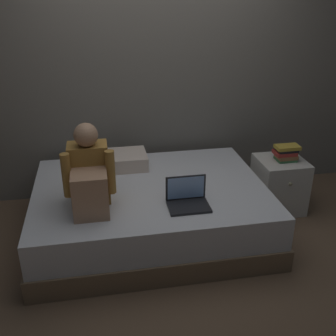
{
  "coord_description": "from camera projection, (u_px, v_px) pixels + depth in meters",
  "views": [
    {
      "loc": [
        -0.6,
        -2.75,
        2.05
      ],
      "look_at": [
        -0.08,
        0.1,
        0.72
      ],
      "focal_mm": 43.07,
      "sensor_mm": 36.0,
      "label": 1
    }
  ],
  "objects": [
    {
      "name": "pillow",
      "position": [
        117.0,
        161.0,
        3.78
      ],
      "size": [
        0.56,
        0.36,
        0.13
      ],
      "primitive_type": "cube",
      "color": "beige",
      "rests_on": "bed"
    },
    {
      "name": "nightstand",
      "position": [
        279.0,
        184.0,
        3.94
      ],
      "size": [
        0.44,
        0.46,
        0.52
      ],
      "color": "beige",
      "rests_on": "ground_plane"
    },
    {
      "name": "wall_back",
      "position": [
        155.0,
        62.0,
        3.92
      ],
      "size": [
        5.6,
        0.1,
        2.7
      ],
      "primitive_type": "cube",
      "color": "slate",
      "rests_on": "ground_plane"
    },
    {
      "name": "laptop",
      "position": [
        187.0,
        199.0,
        3.13
      ],
      "size": [
        0.32,
        0.23,
        0.22
      ],
      "color": "black",
      "rests_on": "bed"
    },
    {
      "name": "person_sitting",
      "position": [
        89.0,
        177.0,
        3.04
      ],
      "size": [
        0.39,
        0.44,
        0.66
      ],
      "color": "olive",
      "rests_on": "bed"
    },
    {
      "name": "ground_plane",
      "position": [
        179.0,
        249.0,
        3.41
      ],
      "size": [
        8.0,
        8.0,
        0.0
      ],
      "primitive_type": "plane",
      "color": "brown"
    },
    {
      "name": "bed",
      "position": [
        150.0,
        210.0,
        3.55
      ],
      "size": [
        2.0,
        1.5,
        0.47
      ],
      "color": "#7A6047",
      "rests_on": "ground_plane"
    },
    {
      "name": "book_stack",
      "position": [
        286.0,
        153.0,
        3.78
      ],
      "size": [
        0.23,
        0.16,
        0.15
      ],
      "color": "#387042",
      "rests_on": "nightstand"
    }
  ]
}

